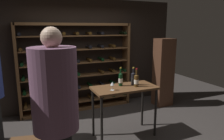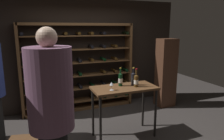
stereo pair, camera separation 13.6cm
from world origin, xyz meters
The scene contains 10 objects.
ground_plane centered at (0.00, 0.00, 0.00)m, with size 9.58×9.58×0.00m, color #383330.
back_wall centered at (0.00, 1.79, 1.35)m, with size 5.05×0.10×2.69m, color black.
wine_rack centered at (-0.18, 1.58, 1.04)m, with size 2.69×0.32×2.11m.
tasting_table centered at (0.30, -0.04, 0.83)m, with size 1.16×0.56×0.96m.
person_guest_khaki centered at (-1.04, -0.98, 1.11)m, with size 0.51×0.51×2.02m.
display_cabinet centered at (1.94, 1.01, 0.87)m, with size 0.44×0.36×1.73m, color #4C2D1E.
wine_bottle_red_label centered at (0.27, 0.06, 1.08)m, with size 0.08×0.08×0.34m.
wine_bottle_green_slim centered at (0.51, 0.02, 1.08)m, with size 0.08×0.08×0.34m.
wine_bottle_gold_foil centered at (0.51, -0.10, 1.07)m, with size 0.08×0.08×0.34m.
wine_glass_stemmed_right centered at (0.02, -0.13, 1.06)m, with size 0.07×0.07×0.15m.
Camera 1 is at (-1.31, -3.22, 2.01)m, focal length 33.00 mm.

